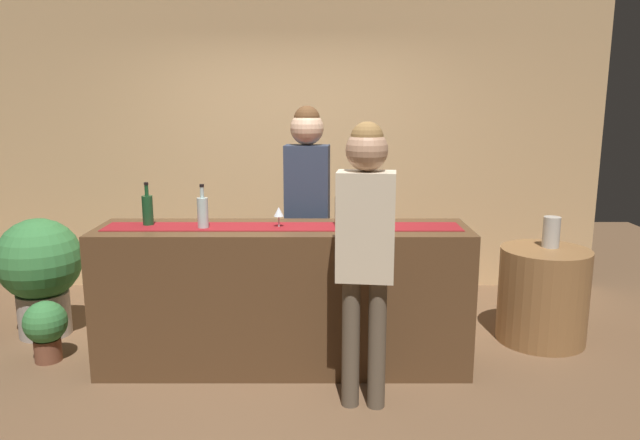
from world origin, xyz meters
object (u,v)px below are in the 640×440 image
(wine_glass_near_customer, at_px, (276,212))
(potted_plant_tall, at_px, (37,269))
(customer_sipping, at_px, (363,235))
(bartender, at_px, (304,194))
(wine_glass_mid_counter, at_px, (360,212))
(wine_bottle_green, at_px, (145,210))
(wine_bottle_amber, at_px, (337,210))
(round_side_table, at_px, (540,295))
(vase_on_side_table, at_px, (548,232))
(potted_plant_small, at_px, (42,327))
(wine_bottle_clear, at_px, (200,212))

(wine_glass_near_customer, xyz_separation_m, potted_plant_tall, (-1.94, 0.57, -0.56))
(customer_sipping, bearing_deg, potted_plant_tall, 162.32)
(customer_sipping, bearing_deg, bartender, 114.51)
(potted_plant_tall, bearing_deg, bartender, 0.55)
(bartender, height_order, potted_plant_tall, bartender)
(wine_glass_near_customer, relative_size, wine_glass_mid_counter, 1.00)
(wine_glass_near_customer, bearing_deg, wine_bottle_green, 175.76)
(wine_bottle_amber, height_order, round_side_table, wine_bottle_amber)
(bartender, xyz_separation_m, vase_on_side_table, (1.89, -0.07, -0.29))
(round_side_table, bearing_deg, bartender, 175.74)
(wine_bottle_green, xyz_separation_m, potted_plant_tall, (-1.03, 0.51, -0.57))
(wine_bottle_green, relative_size, potted_plant_tall, 0.32)
(round_side_table, relative_size, potted_plant_small, 1.64)
(potted_plant_tall, bearing_deg, wine_bottle_amber, -12.90)
(wine_bottle_amber, distance_m, bartender, 0.61)
(customer_sipping, height_order, potted_plant_small, customer_sipping)
(wine_bottle_clear, height_order, round_side_table, wine_bottle_clear)
(wine_bottle_amber, relative_size, potted_plant_small, 0.67)
(wine_bottle_green, relative_size, bartender, 0.17)
(wine_bottle_clear, bearing_deg, bartender, 41.61)
(wine_glass_near_customer, relative_size, potted_plant_small, 0.32)
(round_side_table, distance_m, vase_on_side_table, 0.50)
(round_side_table, distance_m, potted_plant_tall, 3.97)
(wine_bottle_green, relative_size, vase_on_side_table, 1.26)
(wine_bottle_amber, distance_m, vase_on_side_table, 1.75)
(bartender, relative_size, potted_plant_small, 4.04)
(potted_plant_small, bearing_deg, potted_plant_tall, 115.91)
(wine_glass_mid_counter, bearing_deg, bartender, 124.14)
(vase_on_side_table, xyz_separation_m, potted_plant_small, (-3.77, -0.45, -0.60))
(wine_bottle_green, distance_m, wine_glass_near_customer, 0.91)
(wine_glass_mid_counter, bearing_deg, potted_plant_tall, 167.55)
(potted_plant_tall, height_order, potted_plant_small, potted_plant_tall)
(wine_bottle_amber, xyz_separation_m, vase_on_side_table, (1.66, 0.49, -0.26))
(bartender, bearing_deg, wine_bottle_green, 31.23)
(wine_bottle_green, distance_m, bartender, 1.21)
(wine_glass_near_customer, height_order, wine_glass_mid_counter, same)
(wine_bottle_green, bearing_deg, wine_glass_near_customer, -4.24)
(wine_bottle_green, relative_size, potted_plant_small, 0.67)
(wine_glass_near_customer, xyz_separation_m, bartender, (0.18, 0.59, 0.03))
(wine_bottle_amber, xyz_separation_m, potted_plant_tall, (-2.36, 0.54, -0.57))
(wine_glass_mid_counter, relative_size, bartender, 0.08)
(wine_bottle_clear, bearing_deg, wine_glass_mid_counter, 2.20)
(wine_bottle_green, height_order, wine_glass_mid_counter, wine_bottle_green)
(vase_on_side_table, bearing_deg, wine_bottle_green, -171.32)
(round_side_table, relative_size, potted_plant_tall, 0.78)
(round_side_table, bearing_deg, wine_glass_mid_counter, -163.18)
(wine_bottle_green, distance_m, wine_bottle_clear, 0.41)
(wine_bottle_clear, height_order, potted_plant_small, wine_bottle_clear)
(potted_plant_tall, relative_size, potted_plant_small, 2.12)
(bartender, xyz_separation_m, potted_plant_small, (-1.88, -0.52, -0.89))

